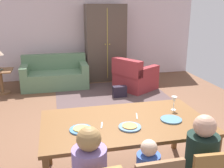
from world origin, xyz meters
TOP-DOWN VIEW (x-y plane):
  - ground_plane at (0.00, 0.47)m, footprint 6.46×6.14m
  - back_wall at (0.00, 3.59)m, footprint 6.46×0.10m
  - dining_table at (-0.19, -1.27)m, footprint 1.94×1.09m
  - plate_near_man at (-0.73, -1.39)m, footprint 0.25×0.25m
  - pizza_near_man at (-0.73, -1.39)m, footprint 0.17×0.17m
  - plate_near_child at (-0.19, -1.45)m, footprint 0.25×0.25m
  - pizza_near_child at (-0.19, -1.45)m, footprint 0.17×0.17m
  - plate_near_woman at (0.34, -1.37)m, footprint 0.25×0.25m
  - wine_glass at (0.51, -1.09)m, footprint 0.07×0.07m
  - fork at (-0.48, -1.32)m, footprint 0.05×0.15m
  - knife at (-0.02, -1.17)m, footprint 0.06×0.17m
  - area_rug at (0.33, 1.91)m, footprint 2.60×1.80m
  - couch at (-0.95, 2.76)m, footprint 1.67×0.86m
  - armchair at (1.00, 2.08)m, footprint 1.18×1.18m
  - armoire at (0.48, 3.20)m, footprint 1.10×0.59m
  - side_table at (-2.24, 2.51)m, footprint 0.56×0.56m
  - handbag at (0.49, 1.61)m, footprint 0.32×0.16m

SIDE VIEW (x-z plane):
  - ground_plane at x=0.00m, z-range -0.02..0.00m
  - area_rug at x=0.33m, z-range 0.00..0.01m
  - handbag at x=0.49m, z-range 0.00..0.26m
  - couch at x=-0.95m, z-range -0.11..0.71m
  - armchair at x=1.00m, z-range -0.09..0.73m
  - side_table at x=-2.24m, z-range 0.09..0.67m
  - dining_table at x=-0.19m, z-range 0.32..1.08m
  - fork at x=-0.48m, z-range 0.76..0.77m
  - knife at x=-0.02m, z-range 0.76..0.77m
  - plate_near_man at x=-0.73m, z-range 0.76..0.78m
  - plate_near_child at x=-0.19m, z-range 0.76..0.78m
  - plate_near_woman at x=0.34m, z-range 0.76..0.78m
  - pizza_near_man at x=-0.73m, z-range 0.78..0.79m
  - pizza_near_child at x=-0.19m, z-range 0.78..0.79m
  - wine_glass at x=0.51m, z-range 0.80..0.99m
  - armoire at x=0.48m, z-range 0.00..2.10m
  - back_wall at x=0.00m, z-range 0.00..2.70m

